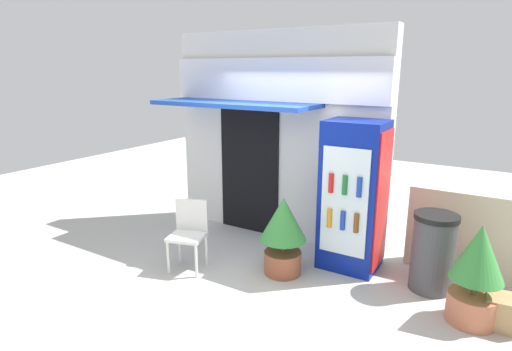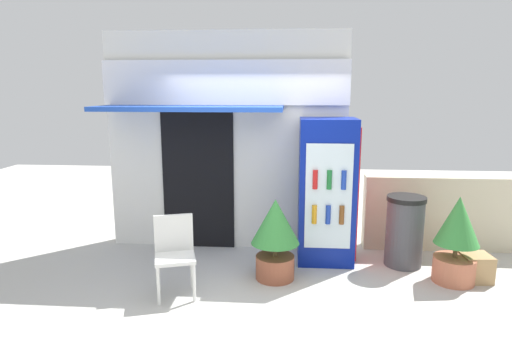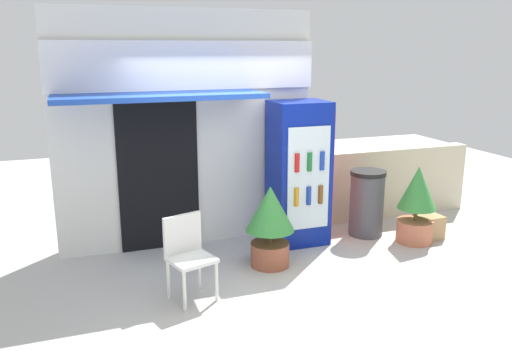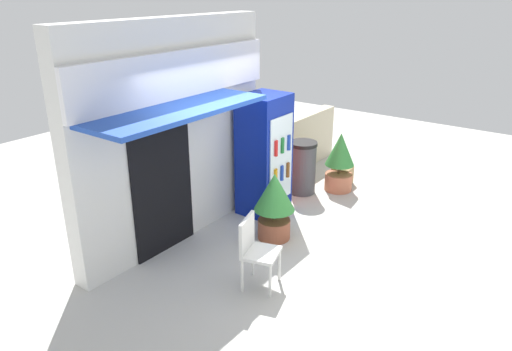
{
  "view_description": "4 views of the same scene",
  "coord_description": "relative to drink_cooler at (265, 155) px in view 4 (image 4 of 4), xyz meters",
  "views": [
    {
      "loc": [
        2.55,
        -3.98,
        2.53
      ],
      "look_at": [
        -0.1,
        0.34,
        1.24
      ],
      "focal_mm": 29.42,
      "sensor_mm": 36.0,
      "label": 1
    },
    {
      "loc": [
        0.44,
        -4.63,
        2.28
      ],
      "look_at": [
        0.06,
        0.27,
        1.31
      ],
      "focal_mm": 30.37,
      "sensor_mm": 36.0,
      "label": 2
    },
    {
      "loc": [
        -1.85,
        -5.14,
        2.61
      ],
      "look_at": [
        0.1,
        0.36,
        1.15
      ],
      "focal_mm": 36.32,
      "sensor_mm": 36.0,
      "label": 3
    },
    {
      "loc": [
        -4.87,
        -3.12,
        3.45
      ],
      "look_at": [
        0.01,
        0.48,
        1.04
      ],
      "focal_mm": 33.77,
      "sensor_mm": 36.0,
      "label": 4
    }
  ],
  "objects": [
    {
      "name": "potted_plant_curbside",
      "position": [
        1.49,
        -0.57,
        -0.39
      ],
      "size": [
        0.52,
        0.52,
        1.06
      ],
      "color": "#BC6B4C",
      "rests_on": "ground"
    },
    {
      "name": "stone_boundary_wall",
      "position": [
        1.87,
        0.56,
        -0.43
      ],
      "size": [
        2.56,
        0.24,
        1.07
      ],
      "primitive_type": "cube",
      "color": "beige",
      "rests_on": "ground"
    },
    {
      "name": "plastic_chair",
      "position": [
        -1.77,
        -1.12,
        -0.44
      ],
      "size": [
        0.53,
        0.51,
        0.9
      ],
      "color": "silver",
      "rests_on": "ground"
    },
    {
      "name": "trash_bin",
      "position": [
        1.01,
        -0.09,
        -0.49
      ],
      "size": [
        0.5,
        0.5,
        0.93
      ],
      "color": "#47474C",
      "rests_on": "ground"
    },
    {
      "name": "drink_cooler",
      "position": [
        0.0,
        0.0,
        0.0
      ],
      "size": [
        0.75,
        0.68,
        1.92
      ],
      "color": "navy",
      "rests_on": "ground"
    },
    {
      "name": "ground",
      "position": [
        -0.95,
        -1.01,
        -0.96
      ],
      "size": [
        16.0,
        16.0,
        0.0
      ],
      "primitive_type": "plane",
      "color": "beige"
    },
    {
      "name": "cardboard_box",
      "position": [
        1.77,
        -0.51,
        -0.8
      ],
      "size": [
        0.35,
        0.34,
        0.33
      ],
      "primitive_type": "cube",
      "rotation": [
        0.0,
        0.0,
        0.07
      ],
      "color": "tan",
      "rests_on": "ground"
    },
    {
      "name": "storefront_building",
      "position": [
        -1.43,
        0.5,
        0.63
      ],
      "size": [
        3.4,
        1.12,
        3.08
      ],
      "color": "silver",
      "rests_on": "ground"
    },
    {
      "name": "potted_plant_near_shop",
      "position": [
        -0.66,
        -0.64,
        -0.38
      ],
      "size": [
        0.59,
        0.59,
        1.0
      ],
      "color": "#995138",
      "rests_on": "ground"
    }
  ]
}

